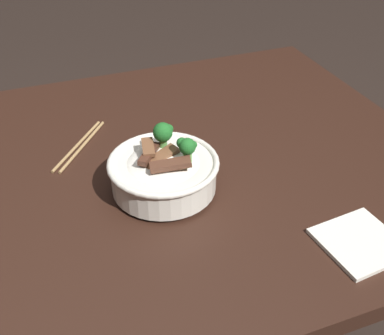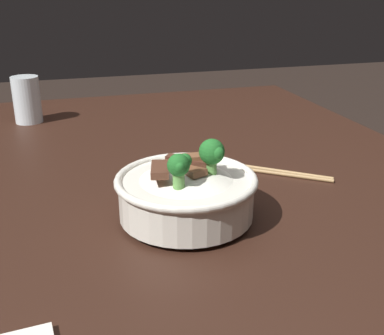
{
  "view_description": "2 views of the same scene",
  "coord_description": "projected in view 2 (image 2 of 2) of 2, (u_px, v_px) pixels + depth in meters",
  "views": [
    {
      "loc": [
        -0.09,
        -0.82,
        1.35
      ],
      "look_at": [
        0.17,
        -0.12,
        0.81
      ],
      "focal_mm": 45.06,
      "sensor_mm": 36.0,
      "label": 1
    },
    {
      "loc": [
        0.77,
        -0.27,
        1.1
      ],
      "look_at": [
        0.11,
        -0.08,
        0.83
      ],
      "focal_mm": 44.83,
      "sensor_mm": 36.0,
      "label": 2
    }
  ],
  "objects": [
    {
      "name": "rice_bowl",
      "position": [
        186.0,
        192.0,
        0.73
      ],
      "size": [
        0.22,
        0.22,
        0.13
      ],
      "color": "silver",
      "rests_on": "dining_table"
    },
    {
      "name": "drinking_glass",
      "position": [
        27.0,
        103.0,
        1.24
      ],
      "size": [
        0.07,
        0.07,
        0.12
      ],
      "color": "white",
      "rests_on": "dining_table"
    },
    {
      "name": "dining_table",
      "position": [
        214.0,
        236.0,
        0.93
      ],
      "size": [
        1.51,
        0.97,
        0.75
      ],
      "color": "black",
      "rests_on": "ground"
    },
    {
      "name": "chopsticks_pair",
      "position": [
        276.0,
        172.0,
        0.92
      ],
      "size": [
        0.15,
        0.18,
        0.01
      ],
      "color": "#9E7A4C",
      "rests_on": "dining_table"
    }
  ]
}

